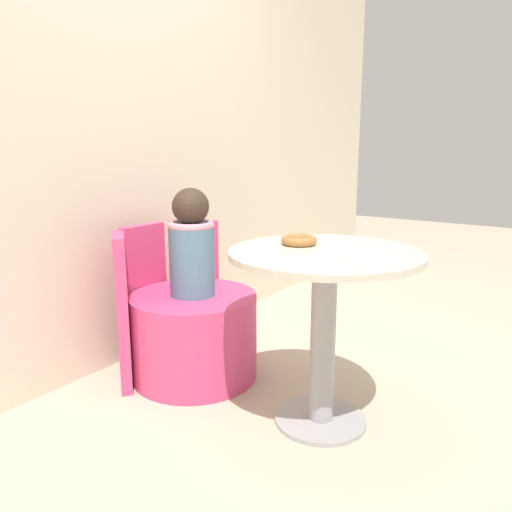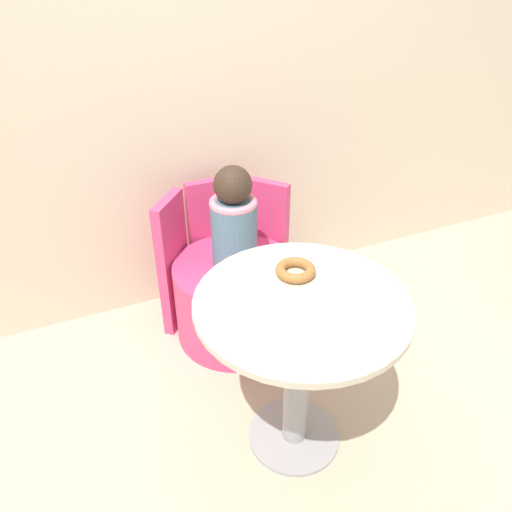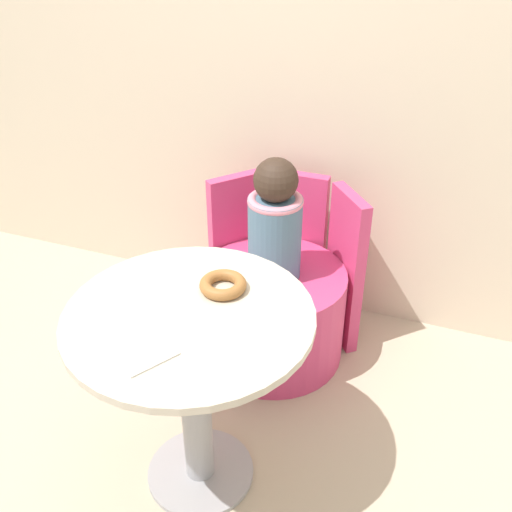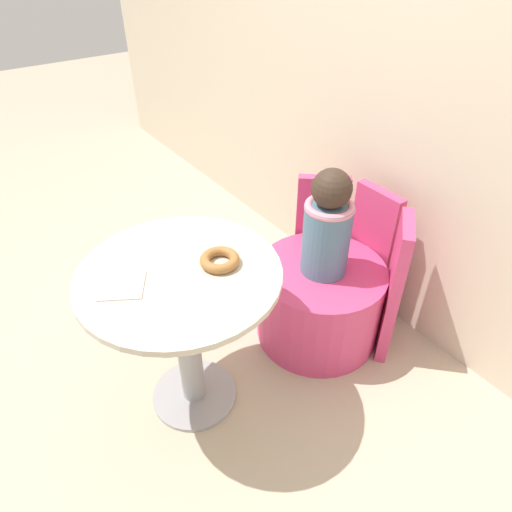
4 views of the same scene
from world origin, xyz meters
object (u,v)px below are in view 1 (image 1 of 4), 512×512
Objects in this scene: round_table at (324,299)px; tub_chair at (194,336)px; child_figure at (192,245)px; donut at (299,240)px.

tub_chair is at bearing 87.95° from round_table.
round_table is at bearing -92.05° from tub_chair.
round_table is 1.47× the size of child_figure.
child_figure is at bearing 0.00° from tub_chair.
round_table is 0.26m from donut.
donut is at bearing -87.72° from child_figure.
child_figure is (0.03, 0.70, 0.13)m from round_table.
round_table is 1.23× the size of tub_chair.
tub_chair is (0.03, 0.70, -0.32)m from round_table.
donut is at bearing -87.72° from tub_chair.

